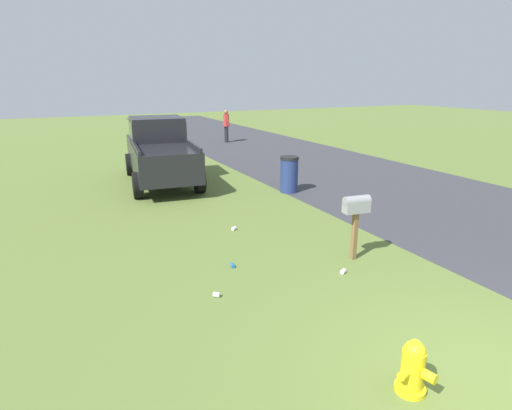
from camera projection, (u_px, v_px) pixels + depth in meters
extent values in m
plane|color=#5B7033|center=(506.00, 393.00, 4.56)|extent=(80.00, 80.00, 0.00)
cube|color=#38383D|center=(426.00, 199.00, 11.96)|extent=(60.00, 6.67, 0.01)
cylinder|color=yellow|center=(410.00, 388.00, 4.59)|extent=(0.34, 0.34, 0.06)
cylinder|color=yellow|center=(412.00, 370.00, 4.52)|extent=(0.25, 0.25, 0.49)
sphere|color=yellow|center=(415.00, 351.00, 4.45)|extent=(0.24, 0.24, 0.24)
cylinder|color=yellow|center=(415.00, 345.00, 4.43)|extent=(0.09, 0.09, 0.08)
cylinder|color=yellow|center=(430.00, 377.00, 4.37)|extent=(0.16, 0.14, 0.11)
cylinder|color=yellow|center=(421.00, 360.00, 4.62)|extent=(0.11, 0.13, 0.09)
cylinder|color=yellow|center=(403.00, 375.00, 4.40)|extent=(0.11, 0.13, 0.09)
cube|color=brown|center=(354.00, 236.00, 7.83)|extent=(0.09, 0.09, 0.93)
cube|color=gray|center=(356.00, 207.00, 7.66)|extent=(0.26, 0.52, 0.22)
cylinder|color=gray|center=(357.00, 201.00, 7.63)|extent=(0.26, 0.52, 0.20)
cube|color=red|center=(353.00, 202.00, 7.73)|extent=(0.02, 0.04, 0.18)
cube|color=black|center=(161.00, 157.00, 13.54)|extent=(5.11, 2.33, 0.90)
cube|color=black|center=(157.00, 129.00, 13.83)|extent=(1.85, 1.83, 0.76)
cube|color=black|center=(157.00, 129.00, 13.83)|extent=(1.81, 1.86, 0.53)
cube|color=black|center=(136.00, 147.00, 12.14)|extent=(2.56, 0.37, 0.12)
cube|color=black|center=(192.00, 144.00, 12.68)|extent=(2.56, 0.37, 0.12)
cylinder|color=black|center=(130.00, 164.00, 14.86)|extent=(0.78, 0.34, 0.76)
cylinder|color=black|center=(180.00, 161.00, 15.44)|extent=(0.78, 0.34, 0.76)
cylinder|color=black|center=(138.00, 185.00, 11.92)|extent=(0.78, 0.34, 0.76)
cylinder|color=black|center=(199.00, 180.00, 12.50)|extent=(0.78, 0.34, 0.76)
cylinder|color=navy|center=(289.00, 176.00, 12.56)|extent=(0.53, 0.53, 1.00)
cylinder|color=black|center=(290.00, 158.00, 12.40)|extent=(0.56, 0.56, 0.08)
cylinder|color=black|center=(226.00, 134.00, 22.60)|extent=(0.14, 0.14, 0.85)
cylinder|color=black|center=(227.00, 134.00, 22.49)|extent=(0.14, 0.14, 0.85)
cylinder|color=#B23333|center=(226.00, 120.00, 22.33)|extent=(0.30, 0.30, 0.64)
sphere|color=#8C6647|center=(226.00, 112.00, 22.20)|extent=(0.23, 0.23, 0.23)
cylinder|color=#B23333|center=(224.00, 119.00, 22.48)|extent=(0.09, 0.18, 0.58)
cylinder|color=#B23333|center=(228.00, 120.00, 22.16)|extent=(0.09, 0.18, 0.58)
cylinder|color=white|center=(343.00, 271.00, 7.35)|extent=(0.12, 0.13, 0.08)
cylinder|color=blue|center=(233.00, 265.00, 7.61)|extent=(0.13, 0.09, 0.07)
cylinder|color=white|center=(234.00, 228.00, 9.47)|extent=(0.12, 0.13, 0.08)
cylinder|color=white|center=(216.00, 295.00, 6.56)|extent=(0.13, 0.13, 0.08)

